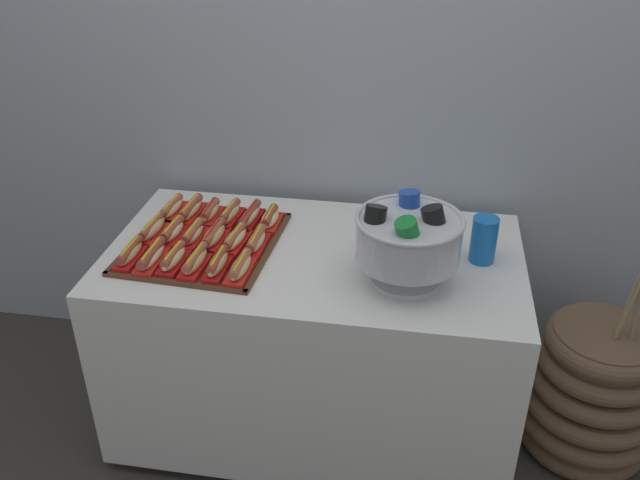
% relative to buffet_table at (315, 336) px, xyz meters
% --- Properties ---
extents(ground_plane, '(10.00, 10.00, 0.00)m').
position_rel_buffet_table_xyz_m(ground_plane, '(0.00, 0.00, -0.40)').
color(ground_plane, '#38332D').
extents(back_wall, '(6.00, 0.10, 2.60)m').
position_rel_buffet_table_xyz_m(back_wall, '(0.00, 0.49, 0.90)').
color(back_wall, '#9EA8B2').
rests_on(back_wall, ground_plane).
extents(buffet_table, '(1.39, 0.77, 0.75)m').
position_rel_buffet_table_xyz_m(buffet_table, '(0.00, 0.00, 0.00)').
color(buffet_table, white).
rests_on(buffet_table, ground_plane).
extents(floor_vase, '(0.48, 0.48, 1.02)m').
position_rel_buffet_table_xyz_m(floor_vase, '(1.00, 0.04, -0.15)').
color(floor_vase, brown).
rests_on(floor_vase, ground_plane).
extents(serving_tray, '(0.51, 0.55, 0.01)m').
position_rel_buffet_table_xyz_m(serving_tray, '(-0.38, -0.01, 0.36)').
color(serving_tray, '#56331E').
rests_on(serving_tray, buffet_table).
extents(hot_dog_0, '(0.06, 0.16, 0.06)m').
position_rel_buffet_table_xyz_m(hot_dog_0, '(-0.58, -0.17, 0.39)').
color(hot_dog_0, red).
rests_on(hot_dog_0, serving_tray).
extents(hot_dog_1, '(0.07, 0.18, 0.06)m').
position_rel_buffet_table_xyz_m(hot_dog_1, '(-0.50, -0.17, 0.39)').
color(hot_dog_1, red).
rests_on(hot_dog_1, serving_tray).
extents(hot_dog_2, '(0.07, 0.17, 0.06)m').
position_rel_buffet_table_xyz_m(hot_dog_2, '(-0.43, -0.17, 0.39)').
color(hot_dog_2, '#B21414').
rests_on(hot_dog_2, serving_tray).
extents(hot_dog_3, '(0.07, 0.17, 0.06)m').
position_rel_buffet_table_xyz_m(hot_dog_3, '(-0.35, -0.18, 0.39)').
color(hot_dog_3, red).
rests_on(hot_dog_3, serving_tray).
extents(hot_dog_4, '(0.06, 0.17, 0.06)m').
position_rel_buffet_table_xyz_m(hot_dog_4, '(-0.28, -0.18, 0.39)').
color(hot_dog_4, '#B21414').
rests_on(hot_dog_4, serving_tray).
extents(hot_dog_5, '(0.07, 0.17, 0.06)m').
position_rel_buffet_table_xyz_m(hot_dog_5, '(-0.20, -0.19, 0.39)').
color(hot_dog_5, red).
rests_on(hot_dog_5, serving_tray).
extents(hot_dog_6, '(0.08, 0.19, 0.06)m').
position_rel_buffet_table_xyz_m(hot_dog_6, '(-0.57, -0.00, 0.39)').
color(hot_dog_6, red).
rests_on(hot_dog_6, serving_tray).
extents(hot_dog_7, '(0.08, 0.16, 0.06)m').
position_rel_buffet_table_xyz_m(hot_dog_7, '(-0.49, -0.01, 0.39)').
color(hot_dog_7, red).
rests_on(hot_dog_7, serving_tray).
extents(hot_dog_8, '(0.07, 0.16, 0.06)m').
position_rel_buffet_table_xyz_m(hot_dog_8, '(-0.42, -0.01, 0.39)').
color(hot_dog_8, red).
rests_on(hot_dog_8, serving_tray).
extents(hot_dog_9, '(0.08, 0.18, 0.06)m').
position_rel_buffet_table_xyz_m(hot_dog_9, '(-0.34, -0.01, 0.39)').
color(hot_dog_9, red).
rests_on(hot_dog_9, serving_tray).
extents(hot_dog_10, '(0.09, 0.18, 0.06)m').
position_rel_buffet_table_xyz_m(hot_dog_10, '(-0.27, -0.02, 0.39)').
color(hot_dog_10, red).
rests_on(hot_dog_10, serving_tray).
extents(hot_dog_11, '(0.06, 0.16, 0.06)m').
position_rel_buffet_table_xyz_m(hot_dog_11, '(-0.19, -0.02, 0.39)').
color(hot_dog_11, red).
rests_on(hot_dog_11, serving_tray).
extents(hot_dog_12, '(0.08, 0.18, 0.06)m').
position_rel_buffet_table_xyz_m(hot_dog_12, '(-0.56, 0.16, 0.39)').
color(hot_dog_12, red).
rests_on(hot_dog_12, serving_tray).
extents(hot_dog_13, '(0.07, 0.19, 0.06)m').
position_rel_buffet_table_xyz_m(hot_dog_13, '(-0.48, 0.16, 0.39)').
color(hot_dog_13, red).
rests_on(hot_dog_13, serving_tray).
extents(hot_dog_14, '(0.06, 0.15, 0.06)m').
position_rel_buffet_table_xyz_m(hot_dog_14, '(-0.41, 0.15, 0.39)').
color(hot_dog_14, red).
rests_on(hot_dog_14, serving_tray).
extents(hot_dog_15, '(0.08, 0.17, 0.06)m').
position_rel_buffet_table_xyz_m(hot_dog_15, '(-0.33, 0.15, 0.39)').
color(hot_dog_15, red).
rests_on(hot_dog_15, serving_tray).
extents(hot_dog_16, '(0.07, 0.19, 0.06)m').
position_rel_buffet_table_xyz_m(hot_dog_16, '(-0.26, 0.15, 0.39)').
color(hot_dog_16, '#B21414').
rests_on(hot_dog_16, serving_tray).
extents(hot_dog_17, '(0.07, 0.15, 0.06)m').
position_rel_buffet_table_xyz_m(hot_dog_17, '(-0.18, 0.14, 0.39)').
color(hot_dog_17, red).
rests_on(hot_dog_17, serving_tray).
extents(punch_bowl, '(0.33, 0.33, 0.27)m').
position_rel_buffet_table_xyz_m(punch_bowl, '(0.31, -0.13, 0.51)').
color(punch_bowl, silver).
rests_on(punch_bowl, buffet_table).
extents(cup_stack, '(0.08, 0.08, 0.16)m').
position_rel_buffet_table_xyz_m(cup_stack, '(0.55, 0.04, 0.43)').
color(cup_stack, blue).
rests_on(cup_stack, buffet_table).
extents(donut, '(0.12, 0.12, 0.03)m').
position_rel_buffet_table_xyz_m(donut, '(0.33, 0.21, 0.37)').
color(donut, brown).
rests_on(donut, buffet_table).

